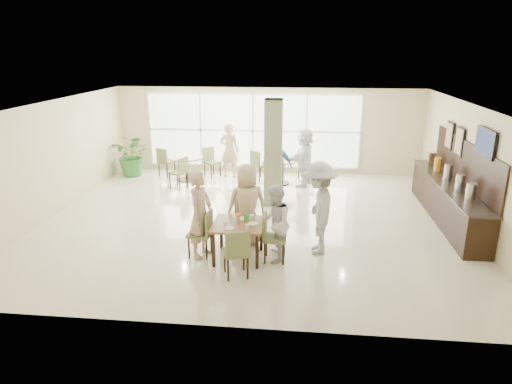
# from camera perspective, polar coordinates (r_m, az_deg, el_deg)

# --- Properties ---
(ground) EXTENTS (10.00, 10.00, 0.00)m
(ground) POSITION_cam_1_polar(r_m,az_deg,el_deg) (11.20, -0.38, -3.47)
(ground) COLOR beige
(ground) RESTS_ON ground
(room_shell) EXTENTS (10.00, 10.00, 10.00)m
(room_shell) POSITION_cam_1_polar(r_m,az_deg,el_deg) (10.70, -0.39, 5.06)
(room_shell) COLOR white
(room_shell) RESTS_ON ground
(window_bank) EXTENTS (7.00, 0.04, 7.00)m
(window_bank) POSITION_cam_1_polar(r_m,az_deg,el_deg) (15.16, -0.40, 7.66)
(window_bank) COLOR silver
(window_bank) RESTS_ON ground
(column) EXTENTS (0.45, 0.45, 2.80)m
(column) POSITION_cam_1_polar(r_m,az_deg,el_deg) (11.90, 2.17, 4.85)
(column) COLOR #6E7451
(column) RESTS_ON ground
(main_table) EXTENTS (0.99, 0.99, 0.75)m
(main_table) POSITION_cam_1_polar(r_m,az_deg,el_deg) (8.99, -2.24, -4.43)
(main_table) COLOR brown
(main_table) RESTS_ON ground
(round_table_left) EXTENTS (1.08, 1.08, 0.75)m
(round_table_left) POSITION_cam_1_polar(r_m,az_deg,el_deg) (14.53, -8.71, 3.66)
(round_table_left) COLOR brown
(round_table_left) RESTS_ON ground
(round_table_right) EXTENTS (1.01, 1.01, 0.75)m
(round_table_right) POSITION_cam_1_polar(r_m,az_deg,el_deg) (14.00, 2.99, 3.25)
(round_table_right) COLOR brown
(round_table_right) RESTS_ON ground
(chairs_main_table) EXTENTS (1.97, 2.06, 0.95)m
(chairs_main_table) POSITION_cam_1_polar(r_m,az_deg,el_deg) (9.08, -2.25, -5.48)
(chairs_main_table) COLOR #636D3C
(chairs_main_table) RESTS_ON ground
(chairs_table_left) EXTENTS (2.12, 1.94, 0.95)m
(chairs_table_left) POSITION_cam_1_polar(r_m,az_deg,el_deg) (14.57, -8.76, 3.31)
(chairs_table_left) COLOR #636D3C
(chairs_table_left) RESTS_ON ground
(chairs_table_right) EXTENTS (2.07, 1.89, 0.95)m
(chairs_table_right) POSITION_cam_1_polar(r_m,az_deg,el_deg) (14.04, 3.13, 2.95)
(chairs_table_right) COLOR #636D3C
(chairs_table_right) RESTS_ON ground
(tabletop_clutter) EXTENTS (0.66, 0.75, 0.21)m
(tabletop_clutter) POSITION_cam_1_polar(r_m,az_deg,el_deg) (8.89, -1.89, -3.64)
(tabletop_clutter) COLOR white
(tabletop_clutter) RESTS_ON main_table
(buffet_counter) EXTENTS (0.64, 4.70, 1.95)m
(buffet_counter) POSITION_cam_1_polar(r_m,az_deg,el_deg) (11.96, 22.89, -0.71)
(buffet_counter) COLOR black
(buffet_counter) RESTS_ON ground
(wall_tv) EXTENTS (0.06, 1.00, 0.58)m
(wall_tv) POSITION_cam_1_polar(r_m,az_deg,el_deg) (10.65, 26.77, 5.56)
(wall_tv) COLOR black
(wall_tv) RESTS_ON ground
(framed_art_a) EXTENTS (0.05, 0.55, 0.70)m
(framed_art_a) POSITION_cam_1_polar(r_m,az_deg,el_deg) (12.19, 24.09, 5.79)
(framed_art_a) COLOR black
(framed_art_a) RESTS_ON ground
(framed_art_b) EXTENTS (0.05, 0.55, 0.70)m
(framed_art_b) POSITION_cam_1_polar(r_m,az_deg,el_deg) (12.94, 23.05, 6.53)
(framed_art_b) COLOR black
(framed_art_b) RESTS_ON ground
(potted_plant) EXTENTS (1.43, 1.43, 1.37)m
(potted_plant) POSITION_cam_1_polar(r_m,az_deg,el_deg) (15.39, -15.12, 4.49)
(potted_plant) COLOR #32702C
(potted_plant) RESTS_ON ground
(teen_left) EXTENTS (0.57, 0.73, 1.78)m
(teen_left) POSITION_cam_1_polar(r_m,az_deg,el_deg) (9.09, -6.97, -2.74)
(teen_left) COLOR tan
(teen_left) RESTS_ON ground
(teen_far) EXTENTS (0.98, 0.79, 1.76)m
(teen_far) POSITION_cam_1_polar(r_m,az_deg,el_deg) (9.57, -1.14, -1.62)
(teen_far) COLOR tan
(teen_far) RESTS_ON ground
(teen_right) EXTENTS (0.60, 0.76, 1.54)m
(teen_right) POSITION_cam_1_polar(r_m,az_deg,el_deg) (8.88, 2.33, -3.94)
(teen_right) COLOR white
(teen_right) RESTS_ON ground
(teen_standing) EXTENTS (0.77, 1.27, 1.91)m
(teen_standing) POSITION_cam_1_polar(r_m,az_deg,el_deg) (9.24, 7.82, -2.03)
(teen_standing) COLOR #ADADAF
(teen_standing) RESTS_ON ground
(adult_a) EXTENTS (1.03, 0.80, 1.55)m
(adult_a) POSITION_cam_1_polar(r_m,az_deg,el_deg) (13.23, 2.67, 3.38)
(adult_a) COLOR #3E7ABB
(adult_a) RESTS_ON ground
(adult_b) EXTENTS (1.14, 1.75, 1.75)m
(adult_b) POSITION_cam_1_polar(r_m,az_deg,el_deg) (13.84, 6.09, 4.37)
(adult_b) COLOR white
(adult_b) RESTS_ON ground
(adult_standing) EXTENTS (0.72, 0.56, 1.76)m
(adult_standing) POSITION_cam_1_polar(r_m,az_deg,el_deg) (14.67, -3.34, 5.22)
(adult_standing) COLOR tan
(adult_standing) RESTS_ON ground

